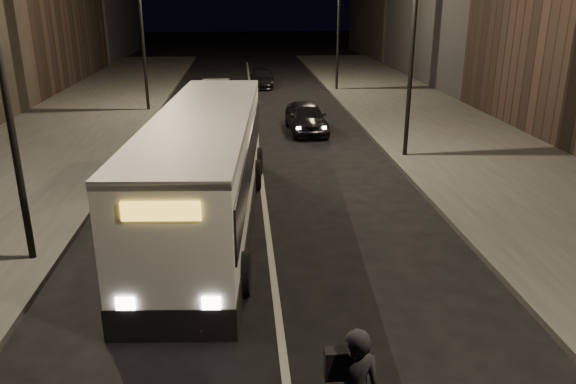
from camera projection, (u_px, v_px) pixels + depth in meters
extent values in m
plane|color=black|center=(283.00, 353.00, 9.92)|extent=(180.00, 180.00, 0.00)
cube|color=#343532|center=(459.00, 142.00, 23.71)|extent=(7.00, 70.00, 0.16)
cube|color=#343532|center=(45.00, 151.00, 22.38)|extent=(7.00, 70.00, 0.16)
cylinder|color=black|center=(412.00, 48.00, 20.24)|extent=(0.16, 0.16, 8.00)
cylinder|color=black|center=(338.00, 25.00, 35.28)|extent=(0.16, 0.16, 8.00)
cylinder|color=black|center=(4.00, 86.00, 11.85)|extent=(0.16, 0.16, 8.00)
cylinder|color=black|center=(142.00, 32.00, 28.76)|extent=(0.16, 0.16, 8.00)
cube|color=silver|center=(207.00, 170.00, 15.13)|extent=(3.18, 11.58, 3.05)
cube|color=black|center=(206.00, 154.00, 14.99)|extent=(3.23, 11.20, 1.10)
cube|color=silver|center=(204.00, 116.00, 14.64)|extent=(3.20, 11.58, 0.17)
cube|color=gold|center=(161.00, 211.00, 9.39)|extent=(1.34, 0.21, 0.33)
cylinder|color=black|center=(128.00, 274.00, 11.69)|extent=(0.40, 0.97, 0.95)
cylinder|color=black|center=(242.00, 274.00, 11.72)|extent=(0.40, 0.97, 0.95)
cylinder|color=black|center=(186.00, 168.00, 18.88)|extent=(0.40, 0.97, 0.95)
cylinder|color=black|center=(257.00, 167.00, 18.91)|extent=(0.40, 0.97, 0.95)
imported|color=black|center=(306.00, 117.00, 25.57)|extent=(1.83, 4.14, 1.38)
imported|color=#404043|center=(217.00, 90.00, 32.68)|extent=(1.74, 4.35, 1.41)
imported|color=black|center=(262.00, 78.00, 38.13)|extent=(1.91, 4.14, 1.17)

